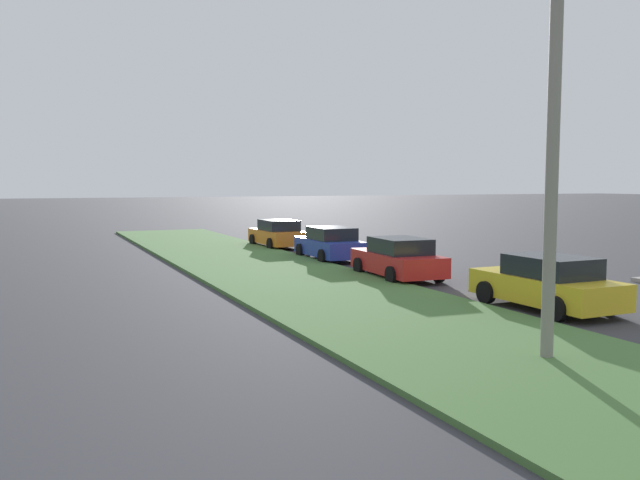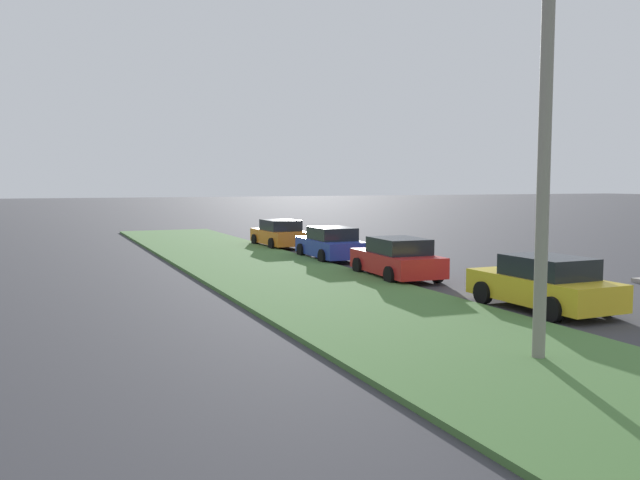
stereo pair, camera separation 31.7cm
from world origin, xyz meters
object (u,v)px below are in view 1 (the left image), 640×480
object	(u,v)px
parked_car_red	(398,259)
parked_car_blue	(330,244)
parked_car_yellow	(547,283)
streetlight	(571,130)
parked_car_orange	(278,234)

from	to	relation	value
parked_car_red	parked_car_blue	world-z (taller)	same
parked_car_yellow	parked_car_blue	bearing A→B (deg)	1.76
parked_car_yellow	streetlight	distance (m)	6.52
parked_car_orange	streetlight	size ratio (longest dim) A/B	0.58
parked_car_yellow	parked_car_red	world-z (taller)	same
parked_car_yellow	parked_car_orange	bearing A→B (deg)	1.45
parked_car_yellow	streetlight	bearing A→B (deg)	139.89
parked_car_blue	streetlight	xyz separation A→B (m)	(-16.91, 2.87, 3.67)
parked_car_red	parked_car_blue	bearing A→B (deg)	2.07
parked_car_red	streetlight	distance (m)	11.75
parked_car_yellow	parked_car_orange	xyz separation A→B (m)	(18.99, 0.72, 0.00)
parked_car_yellow	parked_car_blue	world-z (taller)	same
parked_car_red	streetlight	size ratio (longest dim) A/B	0.59
parked_car_red	parked_car_blue	size ratio (longest dim) A/B	1.01
parked_car_yellow	parked_car_blue	size ratio (longest dim) A/B	0.99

